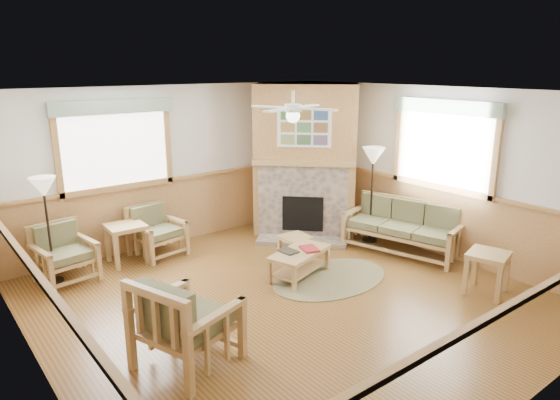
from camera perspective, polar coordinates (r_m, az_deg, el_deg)
floor at (r=6.79m, az=1.00°, el=-11.25°), size 6.00×6.00×0.01m
ceiling at (r=6.08m, az=1.12°, el=12.20°), size 6.00×6.00×0.01m
wall_back at (r=8.77m, az=-11.42°, el=3.96°), size 6.00×0.02×2.70m
wall_front at (r=4.52m, az=26.05°, el=-8.14°), size 6.00×0.02×2.70m
wall_left at (r=5.07m, az=-26.45°, el=-5.71°), size 0.02×6.00×2.70m
wall_right at (r=8.47m, az=17.05°, el=3.18°), size 0.02×6.00×2.70m
wainscot at (r=6.56m, az=1.02°, el=-6.91°), size 6.00×6.00×1.10m
fireplace at (r=9.12m, az=2.95°, el=4.66°), size 3.11×3.11×2.70m
window_back at (r=8.16m, az=-18.75°, el=11.00°), size 1.90×0.16×1.50m
window_right at (r=8.17m, az=18.70°, el=11.01°), size 0.16×1.90×1.50m
ceiling_fan at (r=6.51m, az=1.51°, el=12.04°), size 1.59×1.59×0.36m
sofa at (r=8.45m, az=13.78°, el=-3.09°), size 1.99×1.22×0.85m
armchair_back_left at (r=7.78m, az=-23.42°, el=-5.67°), size 0.83×0.83×0.82m
armchair_back_right at (r=8.34m, az=-13.86°, el=-3.49°), size 0.84×0.84×0.82m
armchair_left at (r=5.34m, az=-10.60°, el=-13.34°), size 1.11×1.11×0.98m
coffee_table at (r=7.37m, az=2.21°, el=-7.30°), size 1.10×0.78×0.40m
end_table_chairs at (r=8.19m, az=-17.12°, el=-4.79°), size 0.58×0.56×0.63m
end_table_sofa at (r=7.37m, az=22.54°, el=-7.72°), size 0.64×0.63×0.59m
footstool at (r=8.04m, az=1.76°, el=-5.41°), size 0.45×0.45×0.38m
braided_rug at (r=7.41m, az=5.76°, el=-8.87°), size 2.05×2.05×0.01m
floor_lamp_left at (r=7.71m, az=-24.92°, el=-3.18°), size 0.42×0.42×1.55m
floor_lamp_right at (r=8.76m, az=10.42°, el=0.57°), size 0.44×0.44×1.68m
book_red at (r=7.34m, az=3.38°, el=-5.48°), size 0.30×0.35×0.03m
book_dark at (r=7.25m, az=0.96°, el=-5.77°), size 0.22×0.29×0.03m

